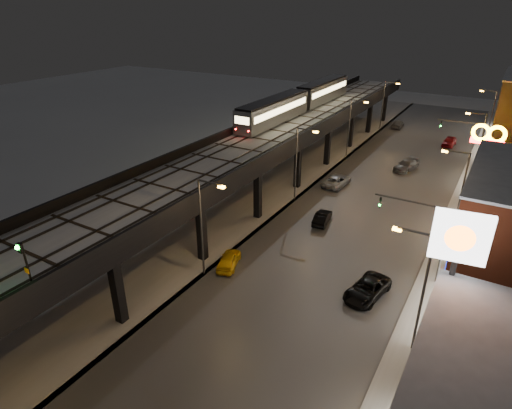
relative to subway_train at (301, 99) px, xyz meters
The scene contains 30 objects.
ground 49.90m from the subway_train, 80.05° to the right, with size 220.00×220.00×0.00m, color silver.
road_surface 22.48m from the subway_train, 40.10° to the right, with size 17.00×120.00×0.06m, color #46474D.
sidewalk_right 30.41m from the subway_train, 27.40° to the right, with size 4.00×120.00×0.14m, color #9FA1A8.
under_viaduct_pavement 15.98m from the subway_train, 79.49° to the right, with size 11.00×120.00×0.06m, color #9FA1A8.
elevated_viaduct 17.02m from the subway_train, 81.45° to the right, with size 9.00×100.00×6.30m.
viaduct_trackbed 16.80m from the subway_train, 81.42° to the right, with size 8.40×100.00×0.32m.
viaduct_parapet_streetside 17.90m from the subway_train, 67.42° to the right, with size 0.30×100.00×1.10m, color black.
viaduct_parapet_far 16.64m from the subway_train, 96.41° to the right, with size 0.30×100.00×1.10m, color black.
streetlight_left_1 36.51m from the subway_train, 77.18° to the right, with size 2.57×0.28×9.00m.
streetlight_right_1 43.63m from the subway_train, 54.58° to the right, with size 2.56×0.28×9.00m.
streetlight_left_2 19.49m from the subway_train, 65.20° to the right, with size 2.57×0.28×9.00m.
streetlight_right_2 30.84m from the subway_train, 34.71° to the right, with size 2.56×0.28×9.00m.
streetlight_left_3 8.63m from the subway_train, ahead, with size 2.57×0.28×9.00m.
streetlight_right_3 25.41m from the subway_train, ahead, with size 2.56×0.28×9.00m.
streetlight_left_4 20.43m from the subway_train, 66.45° to the left, with size 2.57×0.28×9.00m.
streetlight_right_4 31.44m from the subway_train, 36.29° to the left, with size 2.56×0.28×9.00m.
traffic_light_rig_a 36.16m from the subway_train, 47.41° to the right, with size 6.10×0.34×7.00m.
traffic_light_rig_b 24.87m from the subway_train, ahead, with size 6.10×0.34×7.00m.
subway_train is the anchor object (origin of this frame).
rail_signal 49.79m from the subway_train, 82.61° to the right, with size 0.36×0.44×3.11m.
car_taxi 35.36m from the subway_train, 74.91° to the right, with size 1.56×3.87×1.32m, color gold.
car_near_white 26.04m from the subway_train, 58.67° to the right, with size 1.34×3.85×1.27m, color black.
car_mid_silver 16.69m from the subway_train, 45.17° to the right, with size 2.34×5.08×1.41m, color #8D95A2.
car_far_white 25.87m from the subway_train, 66.01° to the left, with size 1.81×4.49×1.53m, color #5C5E64.
car_onc_dark 38.49m from the subway_train, 56.16° to the right, with size 2.27×4.92×1.37m, color black.
car_onc_white 18.51m from the subway_train, ahead, with size 2.02×4.96×1.44m, color #565B65.
car_onc_red 26.49m from the subway_train, 36.77° to the left, with size 1.77×4.40×1.50m, color maroon.
sign_mcdonalds 29.63m from the subway_train, 26.56° to the right, with size 3.23×0.57×10.85m.
sign_citgo 47.98m from the subway_train, 55.73° to the right, with size 2.66×0.39×12.62m.
sign_carwash 42.18m from the subway_train, 50.07° to the right, with size 1.43×0.35×7.44m.
Camera 1 is at (19.16, -11.61, 21.49)m, focal length 30.00 mm.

